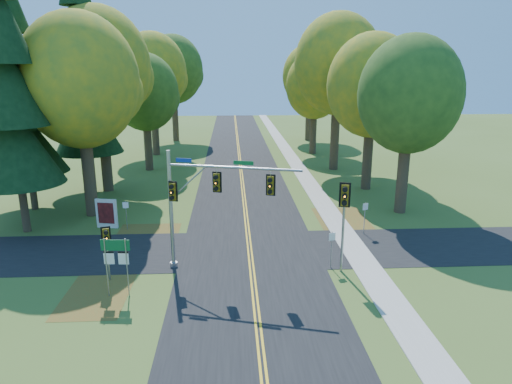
{
  "coord_description": "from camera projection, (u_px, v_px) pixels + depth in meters",
  "views": [
    {
      "loc": [
        -1.04,
        -23.09,
        10.43
      ],
      "look_at": [
        0.45,
        3.26,
        3.2
      ],
      "focal_mm": 32.0,
      "sensor_mm": 36.0,
      "label": 1
    }
  ],
  "objects": [
    {
      "name": "tree_e_c",
      "position": [
        339.0,
        65.0,
        45.57
      ],
      "size": [
        8.8,
        8.8,
        15.79
      ],
      "color": "#38281C",
      "rests_on": "ground"
    },
    {
      "name": "pine_b",
      "position": [
        21.0,
        100.0,
        32.61
      ],
      "size": [
        5.6,
        5.6,
        17.31
      ],
      "color": "#38281C",
      "rests_on": "ground"
    },
    {
      "name": "tree_e_e",
      "position": [
        310.0,
        76.0,
        65.14
      ],
      "size": [
        7.8,
        7.8,
        13.74
      ],
      "color": "#38281C",
      "rests_on": "ground"
    },
    {
      "name": "tree_w_b",
      "position": [
        99.0,
        68.0,
        37.35
      ],
      "size": [
        8.6,
        8.6,
        15.38
      ],
      "color": "#38281C",
      "rests_on": "ground"
    },
    {
      "name": "tree_w_e",
      "position": [
        174.0,
        70.0,
        64.35
      ],
      "size": [
        8.4,
        8.4,
        14.97
      ],
      "color": "#38281C",
      "rests_on": "ground"
    },
    {
      "name": "reg_sign_e_south",
      "position": [
        332.0,
        243.0,
        24.19
      ],
      "size": [
        0.38,
        0.17,
        2.07
      ],
      "rotation": [
        0.0,
        0.0,
        0.37
      ],
      "color": "gray",
      "rests_on": "ground"
    },
    {
      "name": "traffic_mast",
      "position": [
        202.0,
        196.0,
        23.19
      ],
      "size": [
        6.81,
        2.11,
        6.39
      ],
      "rotation": [
        0.0,
        0.0,
        -0.27
      ],
      "color": "#93969B",
      "rests_on": "ground"
    },
    {
      "name": "tree_e_a",
      "position": [
        410.0,
        95.0,
        31.86
      ],
      "size": [
        7.2,
        7.2,
        12.73
      ],
      "color": "#38281C",
      "rests_on": "ground"
    },
    {
      "name": "road_main",
      "position": [
        251.0,
        264.0,
        25.04
      ],
      "size": [
        8.0,
        160.0,
        0.02
      ],
      "primitive_type": "cube",
      "color": "black",
      "rests_on": "ground"
    },
    {
      "name": "road_cross",
      "position": [
        250.0,
        250.0,
        26.97
      ],
      "size": [
        60.0,
        6.0,
        0.02
      ],
      "primitive_type": "cube",
      "color": "black",
      "rests_on": "ground"
    },
    {
      "name": "centerline_right",
      "position": [
        253.0,
        263.0,
        25.04
      ],
      "size": [
        0.1,
        160.0,
        0.01
      ],
      "primitive_type": "cube",
      "color": "gold",
      "rests_on": "road_main"
    },
    {
      "name": "leaf_patch_e",
      "position": [
        346.0,
        225.0,
        31.19
      ],
      "size": [
        3.5,
        8.0,
        0.0
      ],
      "primitive_type": "cube",
      "color": "brown",
      "rests_on": "ground"
    },
    {
      "name": "leaf_patch_w_near",
      "position": [
        145.0,
        240.0,
        28.54
      ],
      "size": [
        4.0,
        6.0,
        0.0
      ],
      "primitive_type": "cube",
      "color": "brown",
      "rests_on": "ground"
    },
    {
      "name": "tree_e_d",
      "position": [
        315.0,
        86.0,
        55.02
      ],
      "size": [
        7.0,
        7.0,
        12.32
      ],
      "color": "#38281C",
      "rests_on": "ground"
    },
    {
      "name": "east_signal_pole",
      "position": [
        344.0,
        205.0,
        22.98
      ],
      "size": [
        0.56,
        0.66,
        4.91
      ],
      "rotation": [
        0.0,
        0.0,
        -0.26
      ],
      "color": "gray",
      "rests_on": "ground"
    },
    {
      "name": "tree_w_d",
      "position": [
        153.0,
        73.0,
        53.86
      ],
      "size": [
        8.2,
        8.2,
        14.56
      ],
      "color": "#38281C",
      "rests_on": "ground"
    },
    {
      "name": "centerline_left",
      "position": [
        249.0,
        263.0,
        25.03
      ],
      "size": [
        0.1,
        160.0,
        0.01
      ],
      "primitive_type": "cube",
      "color": "gold",
      "rests_on": "road_main"
    },
    {
      "name": "pine_a",
      "position": [
        7.0,
        89.0,
        27.61
      ],
      "size": [
        5.6,
        5.6,
        19.48
      ],
      "color": "#38281C",
      "rests_on": "ground"
    },
    {
      "name": "tree_e_b",
      "position": [
        373.0,
        86.0,
        38.29
      ],
      "size": [
        7.6,
        7.6,
        13.33
      ],
      "color": "#38281C",
      "rests_on": "ground"
    },
    {
      "name": "reg_sign_e_north",
      "position": [
        365.0,
        212.0,
        29.19
      ],
      "size": [
        0.38,
        0.19,
        2.13
      ],
      "rotation": [
        0.0,
        0.0,
        0.42
      ],
      "color": "gray",
      "rests_on": "ground"
    },
    {
      "name": "pine_c",
      "position": [
        83.0,
        77.0,
        37.18
      ],
      "size": [
        5.6,
        5.6,
        20.56
      ],
      "color": "#38281C",
      "rests_on": "ground"
    },
    {
      "name": "ground",
      "position": [
        251.0,
        264.0,
        25.04
      ],
      "size": [
        160.0,
        160.0,
        0.0
      ],
      "primitive_type": "plane",
      "color": "#425A1F",
      "rests_on": "ground"
    },
    {
      "name": "reg_sign_w",
      "position": [
        126.0,
        210.0,
        30.03
      ],
      "size": [
        0.37,
        0.07,
        1.95
      ],
      "rotation": [
        0.0,
        0.0,
        0.11
      ],
      "color": "gray",
      "rests_on": "ground"
    },
    {
      "name": "sidewalk_east",
      "position": [
        362.0,
        261.0,
        25.37
      ],
      "size": [
        1.6,
        160.0,
        0.06
      ],
      "primitive_type": "cube",
      "color": "#9E998E",
      "rests_on": "ground"
    },
    {
      "name": "ped_signal_pole",
      "position": [
        106.0,
        241.0,
        22.43
      ],
      "size": [
        0.45,
        0.54,
        2.93
      ],
      "rotation": [
        0.0,
        0.0,
        0.33
      ],
      "color": "gray",
      "rests_on": "ground"
    },
    {
      "name": "tree_w_c",
      "position": [
        146.0,
        93.0,
        45.99
      ],
      "size": [
        6.8,
        6.8,
        11.91
      ],
      "color": "#38281C",
      "rests_on": "ground"
    },
    {
      "name": "tree_w_a",
      "position": [
        81.0,
        82.0,
        30.97
      ],
      "size": [
        8.0,
        8.0,
        14.15
      ],
      "color": "#38281C",
      "rests_on": "ground"
    },
    {
      "name": "info_kiosk",
      "position": [
        107.0,
        214.0,
        30.46
      ],
      "size": [
        1.44,
        0.48,
        1.99
      ],
      "rotation": [
        0.0,
        0.0,
        -0.2
      ],
      "color": "silver",
      "rests_on": "ground"
    },
    {
      "name": "route_sign_cluster",
      "position": [
        116.0,
        256.0,
        21.02
      ],
      "size": [
        1.35,
        0.18,
        2.89
      ],
      "rotation": [
        0.0,
        0.0,
        -0.09
      ],
      "color": "gray",
      "rests_on": "ground"
    },
    {
      "name": "leaf_patch_w_far",
      "position": [
        97.0,
        293.0,
        21.75
      ],
      "size": [
        3.0,
        5.0,
        0.0
      ],
      "primitive_type": "cube",
      "color": "brown",
      "rests_on": "ground"
    }
  ]
}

